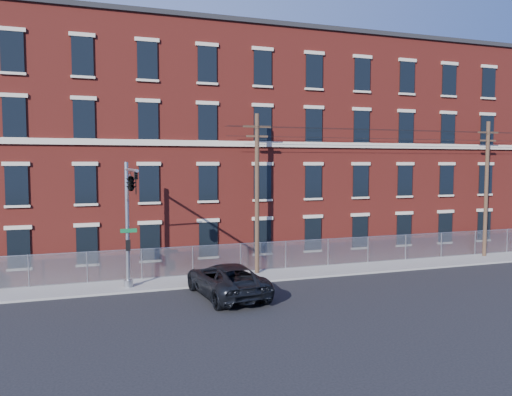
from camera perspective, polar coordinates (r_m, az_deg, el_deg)
The scene contains 9 objects.
ground at distance 25.95m, azimuth -0.09°, elevation -11.73°, with size 140.00×140.00×0.00m, color black.
sidewalk at distance 35.63m, azimuth 16.00°, elevation -7.45°, with size 65.00×3.00×0.12m, color gray.
mill_building at distance 42.59m, azimuth 9.34°, elevation 5.44°, with size 55.30×14.32×16.30m.
chain_link_fence at distance 36.50m, azimuth 14.86°, elevation -5.57°, with size 59.06×0.06×1.85m.
traffic_signal_mast at distance 25.99m, azimuth -14.30°, elevation 0.24°, with size 0.90×6.75×7.00m.
utility_pole_near at distance 30.97m, azimuth 0.12°, elevation 0.86°, with size 1.80×0.28×10.00m.
utility_pole_mid at distance 40.51m, azimuth 25.01°, elevation 1.22°, with size 1.80×0.28×10.00m.
overhead_wires at distance 40.53m, azimuth 25.17°, elevation 6.57°, with size 40.00×0.62×0.62m.
pickup_truck at distance 26.62m, azimuth -3.44°, elevation -9.38°, with size 2.92×6.33×1.76m, color black.
Camera 1 is at (-7.94, -23.69, 7.04)m, focal length 34.73 mm.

